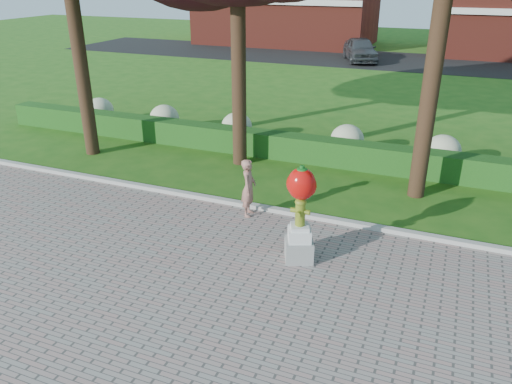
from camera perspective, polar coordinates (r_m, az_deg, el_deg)
ground at (r=10.44m, az=-5.08°, el=-8.96°), size 100.00×100.00×0.00m
curb at (r=12.79m, az=0.95°, el=-1.91°), size 40.00×0.18×0.15m
lawn_hedge at (r=16.19m, az=6.10°, el=4.89°), size 24.00×0.70×0.80m
hydrangea_row at (r=16.93m, az=8.95°, el=6.13°), size 20.10×1.10×0.99m
street at (r=36.42m, az=15.77°, el=14.22°), size 50.00×8.00×0.02m
hydrant_sculpture at (r=10.21m, az=5.09°, el=-2.23°), size 0.75×0.75×2.13m
woman at (r=12.25m, az=-0.85°, el=0.49°), size 0.45×0.59×1.47m
parked_car at (r=35.63m, az=11.83°, el=15.68°), size 3.39×4.91×1.55m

